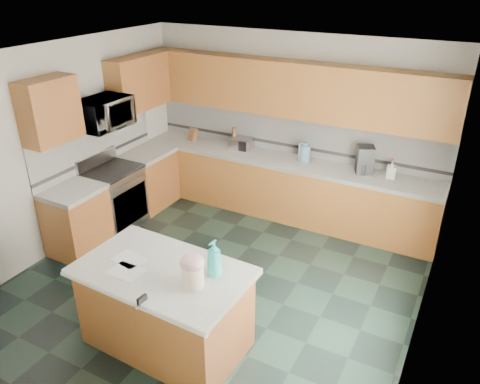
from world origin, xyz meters
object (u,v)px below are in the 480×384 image
Objects in this scene: soap_bottle_island at (214,258)px; knife_block at (193,135)px; island_base at (166,309)px; toaster_oven at (241,144)px; treat_jar at (193,275)px; island_top at (163,272)px; coffee_maker at (365,159)px.

knife_block is at bearing 133.30° from soap_bottle_island.
toaster_oven is at bearing 106.82° from island_base.
treat_jar is at bearing -104.09° from soap_bottle_island.
soap_bottle_island is 1.09× the size of toaster_oven.
knife_block is (-2.11, 3.23, -0.00)m from treat_jar.
toaster_oven is (0.89, 0.00, -0.01)m from knife_block.
island_base is 0.46m from island_top.
treat_jar is 0.26m from soap_bottle_island.
treat_jar is at bearing -43.03° from knife_block.
island_base is at bearing 159.83° from treat_jar.
soap_bottle_island reaches higher than island_top.
knife_block is 2.81m from coffee_maker.
knife_block is (-2.20, 3.00, -0.08)m from soap_bottle_island.
soap_bottle_island is (0.48, 0.16, 0.21)m from island_top.
toaster_oven is (-1.32, 3.00, -0.09)m from soap_bottle_island.
island_base is 7.46× the size of knife_block.
knife_block is 0.89m from toaster_oven.
treat_jar reaches higher than toaster_oven.
coffee_maker reaches higher than toaster_oven.
coffee_maker is at bearing 14.40° from knife_block.
island_top is at bearing -130.58° from coffee_maker.
coffee_maker reaches higher than island_top.
island_base is 4.66× the size of toaster_oven.
knife_block is at bearing 120.60° from island_top.
island_base is 3.44m from coffee_maker.
toaster_oven reaches higher than island_top.
coffee_maker is at bearing 73.24° from island_base.
coffee_maker is at bearing 85.73° from soap_bottle_island.
island_top is 0.42m from treat_jar.
soap_bottle_island is 3.27m from toaster_oven.
island_top is at bearing -154.48° from soap_bottle_island.
treat_jar is 1.03× the size of knife_block.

